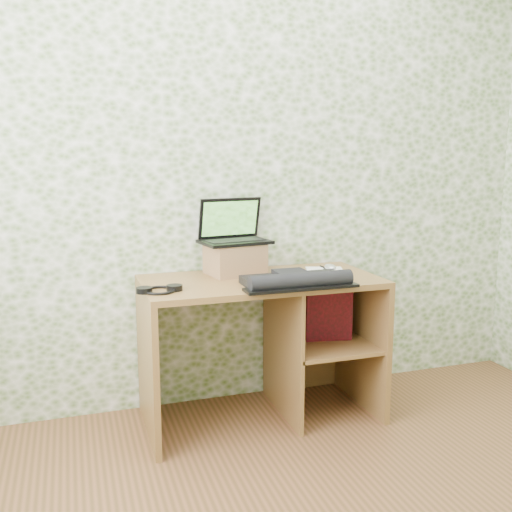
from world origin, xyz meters
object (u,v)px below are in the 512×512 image
object	(u,v)px
keyboard	(296,280)
notepad	(326,273)
riser	(235,259)
desk	(273,326)
laptop	(233,232)

from	to	relation	value
keyboard	notepad	world-z (taller)	keyboard
riser	keyboard	size ratio (longest dim) A/B	0.50
desk	keyboard	size ratio (longest dim) A/B	2.17
riser	laptop	world-z (taller)	laptop
notepad	laptop	bearing A→B (deg)	175.55
keyboard	laptop	bearing A→B (deg)	117.58
riser	notepad	size ratio (longest dim) A/B	0.99
notepad	desk	bearing A→B (deg)	-168.82
laptop	notepad	xyz separation A→B (m)	(0.46, -0.18, -0.21)
laptop	notepad	bearing A→B (deg)	-31.09
desk	notepad	world-z (taller)	notepad
desk	notepad	distance (m)	0.40
laptop	keyboard	distance (m)	0.48
riser	keyboard	world-z (taller)	riser
riser	laptop	distance (m)	0.14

